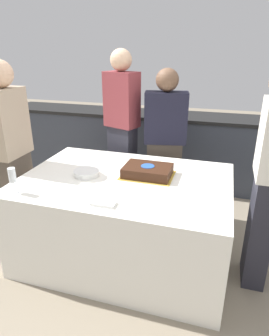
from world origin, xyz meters
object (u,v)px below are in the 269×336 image
object	(u,v)px
cake	(148,171)
person_seated_left	(12,151)
wine_glass	(12,176)
person_seated_right	(269,181)
person_standing_back	(122,130)
plate_stack	(87,173)
person_cutting_cake	(165,144)

from	to	relation	value
cake	person_seated_left	size ratio (longest dim) A/B	0.26
wine_glass	person_seated_left	distance (m)	0.59
person_seated_right	person_standing_back	distance (m)	1.58
cake	person_seated_right	xyz separation A→B (m)	(0.90, -0.11, 0.08)
plate_stack	person_standing_back	world-z (taller)	person_standing_back
person_cutting_cake	person_seated_left	size ratio (longest dim) A/B	0.94
wine_glass	person_standing_back	world-z (taller)	person_standing_back
wine_glass	person_standing_back	bearing A→B (deg)	72.95
person_cutting_cake	wine_glass	bearing A→B (deg)	45.05
person_seated_right	person_standing_back	bearing A→B (deg)	-120.69
person_seated_left	wine_glass	bearing A→B (deg)	-141.99
plate_stack	person_seated_right	size ratio (longest dim) A/B	0.13
cake	person_standing_back	world-z (taller)	person_standing_back
cake	person_seated_left	bearing A→B (deg)	-174.98
person_cutting_cake	person_seated_right	bearing A→B (deg)	126.86
person_standing_back	wine_glass	bearing A→B (deg)	93.39
plate_stack	wine_glass	xyz separation A→B (m)	(-0.37, -0.43, 0.11)
wine_glass	person_cutting_cake	world-z (taller)	person_cutting_cake
wine_glass	person_seated_left	size ratio (longest dim) A/B	0.12
cake	plate_stack	distance (m)	0.50
person_seated_left	person_seated_right	xyz separation A→B (m)	(2.11, 0.00, -0.01)
wine_glass	person_seated_right	xyz separation A→B (m)	(1.75, 0.47, -0.01)
cake	person_cutting_cake	world-z (taller)	person_cutting_cake
plate_stack	wine_glass	bearing A→B (deg)	-130.41
person_cutting_cake	person_standing_back	size ratio (longest dim) A/B	0.90
wine_glass	cake	bearing A→B (deg)	34.08
wine_glass	person_cutting_cake	bearing A→B (deg)	56.27
cake	person_seated_right	world-z (taller)	person_seated_right
person_seated_right	person_cutting_cake	bearing A→B (deg)	-131.91
person_seated_right	person_seated_left	bearing A→B (deg)	-90.00
cake	person_cutting_cake	bearing A→B (deg)	90.00
cake	person_standing_back	xyz separation A→B (m)	(-0.46, 0.70, 0.13)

